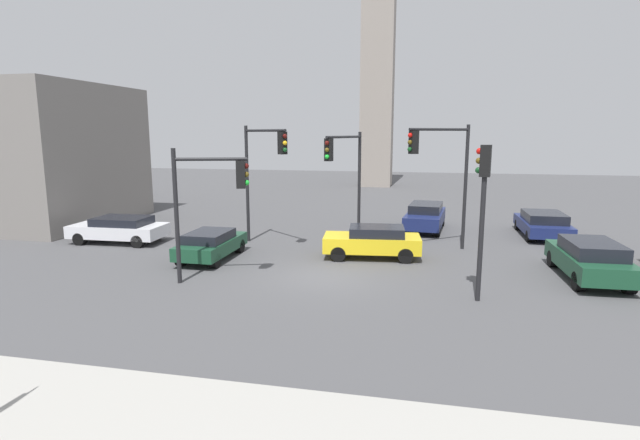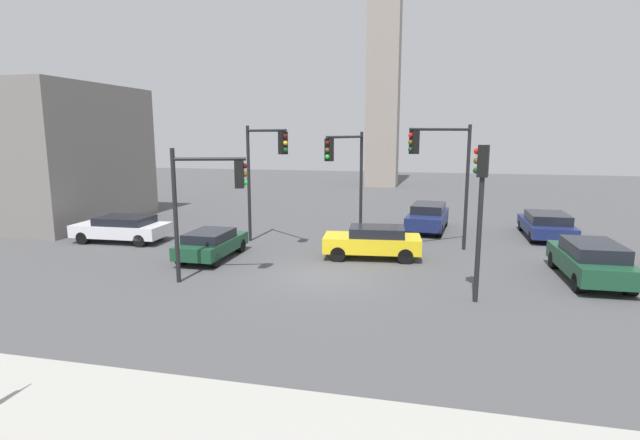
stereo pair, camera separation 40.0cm
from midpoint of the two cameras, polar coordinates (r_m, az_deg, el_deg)
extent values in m
plane|color=#4C4C4F|center=(19.03, 0.98, -6.59)|extent=(105.50, 105.50, 0.00)
cube|color=#A8A59E|center=(9.81, -13.42, -23.47)|extent=(37.98, 3.89, 0.15)
cylinder|color=black|center=(23.93, 17.14, 3.54)|extent=(0.16, 0.16, 5.84)
cylinder|color=black|center=(22.68, 14.35, 10.15)|extent=(2.67, 2.21, 0.12)
cube|color=black|center=(21.79, 11.40, 8.84)|extent=(0.45, 0.45, 1.00)
sphere|color=red|center=(21.67, 11.00, 9.64)|extent=(0.20, 0.20, 0.20)
sphere|color=#594714|center=(21.67, 10.98, 8.84)|extent=(0.20, 0.20, 0.20)
sphere|color=#14471E|center=(21.68, 10.95, 8.05)|extent=(0.20, 0.20, 0.20)
cylinder|color=black|center=(18.50, -15.82, 0.38)|extent=(0.16, 0.16, 4.93)
cylinder|color=black|center=(18.06, -12.09, 6.93)|extent=(2.51, 0.88, 0.12)
cube|color=black|center=(17.98, -8.72, 5.27)|extent=(0.40, 0.40, 1.00)
sphere|color=#4C0F0C|center=(17.94, -8.10, 6.23)|extent=(0.20, 0.20, 0.20)
sphere|color=#594714|center=(17.96, -8.08, 5.28)|extent=(0.20, 0.20, 0.20)
sphere|color=green|center=(17.99, -8.06, 4.33)|extent=(0.20, 0.20, 0.20)
cylinder|color=black|center=(26.03, 5.23, 4.08)|extent=(0.16, 0.16, 5.52)
cylinder|color=black|center=(23.80, 3.50, 9.60)|extent=(1.01, 4.39, 0.12)
cube|color=black|center=(21.98, 1.60, 8.15)|extent=(0.38, 0.38, 1.00)
sphere|color=#4C0F0C|center=(21.79, 1.39, 8.92)|extent=(0.20, 0.20, 0.20)
sphere|color=#594714|center=(21.80, 1.39, 8.13)|extent=(0.20, 0.20, 0.20)
sphere|color=green|center=(21.81, 1.38, 7.34)|extent=(0.20, 0.20, 0.20)
cylinder|color=black|center=(25.00, -7.80, 4.13)|extent=(0.16, 0.16, 5.82)
cylinder|color=black|center=(23.37, -5.84, 10.29)|extent=(2.74, 2.33, 0.12)
cube|color=black|center=(22.11, -3.80, 8.91)|extent=(0.45, 0.45, 1.00)
sphere|color=#4C0F0C|center=(21.94, -3.52, 9.69)|extent=(0.20, 0.20, 0.20)
sphere|color=yellow|center=(21.95, -3.51, 8.91)|extent=(0.20, 0.20, 0.20)
sphere|color=#14471E|center=(21.95, -3.50, 8.12)|extent=(0.20, 0.20, 0.20)
cylinder|color=black|center=(16.54, 18.68, -0.60)|extent=(0.16, 0.16, 5.09)
cube|color=black|center=(16.31, 19.08, 6.48)|extent=(0.38, 0.38, 1.00)
sphere|color=red|center=(16.32, 18.44, 7.57)|extent=(0.20, 0.20, 0.20)
sphere|color=#594714|center=(16.33, 18.38, 6.52)|extent=(0.20, 0.20, 0.20)
sphere|color=#14471E|center=(16.35, 18.33, 5.48)|extent=(0.20, 0.20, 0.20)
cube|color=navy|center=(28.45, 12.78, 0.16)|extent=(2.39, 4.93, 0.70)
cube|color=black|center=(28.60, 12.88, 1.35)|extent=(1.95, 2.82, 0.51)
cylinder|color=black|center=(26.86, 14.04, -1.23)|extent=(0.41, 0.70, 0.67)
cylinder|color=black|center=(27.03, 10.71, -1.04)|extent=(0.41, 0.70, 0.67)
cylinder|color=black|center=(30.03, 14.59, -0.08)|extent=(0.41, 0.70, 0.67)
cylinder|color=black|center=(30.19, 11.61, 0.09)|extent=(0.41, 0.70, 0.67)
cube|color=silver|center=(26.82, -21.65, -1.05)|extent=(4.66, 2.26, 0.61)
cube|color=black|center=(26.62, -21.30, -0.06)|extent=(2.63, 1.94, 0.42)
cylinder|color=black|center=(27.07, -25.37, -1.87)|extent=(0.63, 0.40, 0.62)
cylinder|color=black|center=(28.44, -23.32, -1.19)|extent=(0.63, 0.40, 0.62)
cylinder|color=black|center=(25.35, -19.68, -2.24)|extent=(0.63, 0.40, 0.62)
cylinder|color=black|center=(26.81, -17.80, -1.49)|extent=(0.63, 0.40, 0.62)
cube|color=yellow|center=(21.77, 6.57, -2.71)|extent=(4.37, 2.25, 0.67)
cube|color=black|center=(21.66, 7.15, -1.37)|extent=(2.51, 1.84, 0.45)
cylinder|color=black|center=(21.18, 2.65, -3.95)|extent=(0.69, 0.39, 0.65)
cylinder|color=black|center=(22.63, 2.94, -3.04)|extent=(0.69, 0.39, 0.65)
cylinder|color=black|center=(21.17, 10.41, -4.12)|extent=(0.69, 0.39, 0.65)
cylinder|color=black|center=(22.61, 10.20, -3.20)|extent=(0.69, 0.39, 0.65)
cube|color=#19472D|center=(21.05, 29.32, -4.37)|extent=(2.10, 4.76, 0.67)
cube|color=black|center=(20.71, 29.64, -3.01)|extent=(1.80, 2.68, 0.54)
cylinder|color=black|center=(22.39, 26.06, -4.18)|extent=(0.37, 0.69, 0.68)
cylinder|color=black|center=(22.85, 29.95, -4.23)|extent=(0.37, 0.69, 0.68)
cylinder|color=black|center=(19.42, 28.40, -6.44)|extent=(0.37, 0.69, 0.68)
cylinder|color=black|center=(19.95, 32.82, -6.43)|extent=(0.37, 0.69, 0.68)
cube|color=navy|center=(28.65, 25.11, -0.69)|extent=(2.15, 4.76, 0.56)
cube|color=black|center=(28.34, 25.28, 0.21)|extent=(1.89, 2.67, 0.52)
cylinder|color=black|center=(30.10, 22.81, -0.60)|extent=(0.39, 0.60, 0.60)
cylinder|color=black|center=(30.45, 26.08, -0.72)|extent=(0.39, 0.60, 0.60)
cylinder|color=black|center=(26.97, 23.92, -1.84)|extent=(0.39, 0.60, 0.60)
cylinder|color=black|center=(27.36, 27.55, -1.96)|extent=(0.39, 0.60, 0.60)
cube|color=#19472D|center=(22.08, -11.92, -2.89)|extent=(1.83, 4.01, 0.55)
cube|color=black|center=(21.81, -12.18, -1.84)|extent=(1.60, 2.25, 0.44)
cylinder|color=black|center=(23.65, -12.11, -2.73)|extent=(0.33, 0.62, 0.62)
cylinder|color=black|center=(23.06, -8.78, -2.95)|extent=(0.33, 0.62, 0.62)
cylinder|color=black|center=(21.30, -15.26, -4.27)|extent=(0.33, 0.62, 0.62)
cylinder|color=black|center=(20.64, -11.63, -4.58)|extent=(0.33, 0.62, 0.62)
cube|color=gray|center=(36.67, -32.45, 6.44)|extent=(14.99, 9.74, 8.27)
cube|color=gray|center=(52.13, 7.64, 16.94)|extent=(3.19, 3.19, 23.56)
camera|label=1|loc=(0.20, -89.46, 0.10)|focal=27.58mm
camera|label=2|loc=(0.20, 90.54, -0.10)|focal=27.58mm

